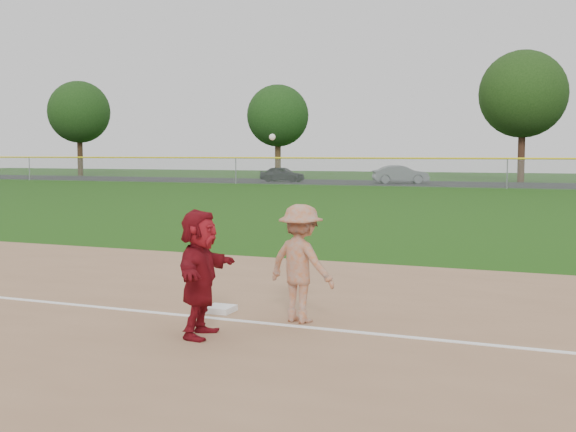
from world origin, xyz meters
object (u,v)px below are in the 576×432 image
at_px(first_base, 220,309).
at_px(car_left, 282,174).
at_px(base_runner, 200,273).
at_px(car_mid, 401,174).

xyz_separation_m(first_base, car_left, (-17.87, 45.30, 0.57)).
bearing_deg(car_left, base_runner, -155.43).
bearing_deg(base_runner, car_left, 13.14).
bearing_deg(car_mid, first_base, 166.85).
distance_m(first_base, car_mid, 46.46).
bearing_deg(first_base, base_runner, -72.80).
relative_size(first_base, car_left, 0.11).
xyz_separation_m(base_runner, car_left, (-18.29, 46.65, -0.20)).
bearing_deg(car_left, car_mid, -84.25).
xyz_separation_m(base_runner, car_mid, (-8.54, 47.09, -0.12)).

